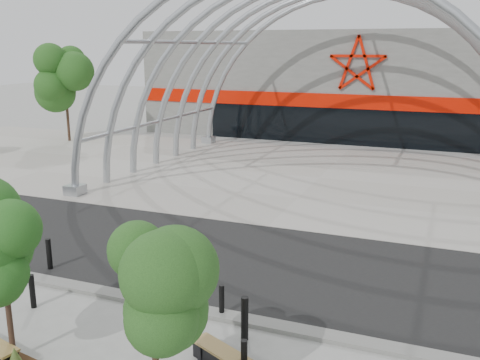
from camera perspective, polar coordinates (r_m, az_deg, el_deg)
ground at (r=15.05m, az=-5.77°, el=-13.16°), size 140.00×140.00×0.00m
road at (r=17.93m, az=-0.59°, el=-8.42°), size 140.00×7.00×0.02m
forecourt at (r=28.87m, az=8.44°, el=0.21°), size 60.00×17.00×0.04m
kerb at (r=14.83m, az=-6.23°, el=-13.36°), size 60.00×0.50×0.12m
arena_building at (r=45.80m, az=13.92°, el=10.09°), size 34.00×15.24×8.00m
vault_canopy at (r=28.87m, az=8.44°, el=0.20°), size 20.80×15.80×20.36m
street_tree_0 at (r=12.54m, az=-24.21°, el=-5.79°), size 1.76×1.76×4.00m
street_tree_1 at (r=9.90m, az=-9.34°, el=-10.82°), size 1.61×1.61×3.81m
bollard_0 at (r=18.03m, az=-19.69°, el=-7.45°), size 0.16×0.16×1.01m
bollard_1 at (r=15.70m, az=-21.27°, el=-11.00°), size 0.15×0.15×0.95m
bollard_2 at (r=14.26m, az=-1.97°, el=-12.75°), size 0.14×0.14×0.88m
bollard_3 at (r=11.90m, az=0.44°, el=-18.59°), size 0.14×0.14×0.90m
bollard_4 at (r=13.17m, az=0.50°, el=-14.58°), size 0.18×0.18×1.12m
bg_tree_0 at (r=41.33m, az=-18.20°, el=10.31°), size 3.00×3.00×6.45m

